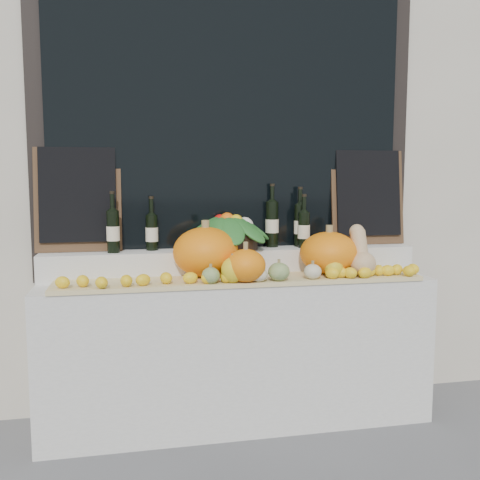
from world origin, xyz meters
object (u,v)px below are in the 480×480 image
Objects in this scene: wine_bottle_tall at (272,224)px; produce_bowl at (227,231)px; pumpkin_right at (329,253)px; pumpkin_left at (206,252)px; butternut_squash at (361,255)px.

produce_bowl is at bearing -168.88° from wine_bottle_tall.
pumpkin_right is 0.61× the size of produce_bowl.
pumpkin_left is at bearing -133.92° from produce_bowl.
pumpkin_left is 0.91m from butternut_squash.
butternut_squash is (0.90, -0.14, -0.02)m from pumpkin_left.
wine_bottle_tall is (-0.45, 0.36, 0.16)m from butternut_squash.
butternut_squash reaches higher than pumpkin_left.
pumpkin_right is at bearing -44.63° from wine_bottle_tall.
wine_bottle_tall reaches higher than pumpkin_right.
produce_bowl is 1.42× the size of wine_bottle_tall.
pumpkin_left is 0.95× the size of wine_bottle_tall.
wine_bottle_tall is (0.46, 0.22, 0.14)m from pumpkin_left.
produce_bowl is at bearing 46.08° from pumpkin_left.
pumpkin_left reaches higher than pumpkin_right.
wine_bottle_tall reaches higher than butternut_squash.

